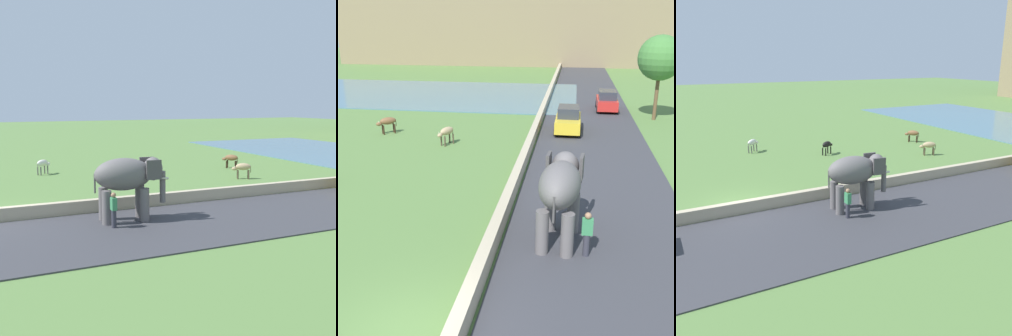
{
  "view_description": "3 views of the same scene",
  "coord_description": "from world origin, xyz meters",
  "views": [
    {
      "loc": [
        22.39,
        -1.03,
        5.49
      ],
      "look_at": [
        -0.29,
        9.19,
        1.78
      ],
      "focal_mm": 47.02,
      "sensor_mm": 36.0,
      "label": 1
    },
    {
      "loc": [
        3.74,
        -8.22,
        7.49
      ],
      "look_at": [
        0.93,
        9.28,
        1.31
      ],
      "focal_mm": 45.45,
      "sensor_mm": 36.0,
      "label": 2
    },
    {
      "loc": [
        19.98,
        -3.97,
        7.87
      ],
      "look_at": [
        -0.18,
        6.67,
        1.23
      ],
      "focal_mm": 40.22,
      "sensor_mm": 36.0,
      "label": 3
    }
  ],
  "objects": [
    {
      "name": "cow_brown",
      "position": [
        -8.92,
        18.89,
        0.84
      ],
      "size": [
        1.29,
        1.13,
        1.15
      ],
      "color": "brown",
      "rests_on": "ground"
    },
    {
      "name": "ground_plane",
      "position": [
        0.0,
        0.0,
        0.0
      ],
      "size": [
        220.0,
        220.0,
        0.0
      ],
      "primitive_type": "plane",
      "color": "#567A3D"
    },
    {
      "name": "elephant",
      "position": [
        3.45,
        5.49,
        2.04
      ],
      "size": [
        1.65,
        3.53,
        2.99
      ],
      "color": "#605B5B",
      "rests_on": "ground"
    },
    {
      "name": "cow_black",
      "position": [
        -8.27,
        9.31,
        0.84
      ],
      "size": [
        1.0,
        1.36,
        1.15
      ],
      "color": "black",
      "rests_on": "ground"
    },
    {
      "name": "cow_tan",
      "position": [
        -4.07,
        16.81,
        0.84
      ],
      "size": [
        0.91,
        1.39,
        1.15
      ],
      "color": "tan",
      "rests_on": "ground"
    },
    {
      "name": "barrier_wall",
      "position": [
        1.2,
        18.0,
        0.34
      ],
      "size": [
        0.4,
        110.0,
        0.69
      ],
      "primitive_type": "cube",
      "color": "tan",
      "rests_on": "ground"
    },
    {
      "name": "lake",
      "position": [
        -14.0,
        35.57,
        0.04
      ],
      "size": [
        36.0,
        18.0,
        0.08
      ],
      "primitive_type": "cube",
      "color": "slate",
      "rests_on": "ground"
    },
    {
      "name": "cow_white",
      "position": [
        -12.05,
        3.93,
        0.84
      ],
      "size": [
        1.16,
        1.27,
        1.15
      ],
      "color": "silver",
      "rests_on": "ground"
    },
    {
      "name": "person_beside_elephant",
      "position": [
        4.39,
        4.48,
        0.87
      ],
      "size": [
        0.36,
        0.22,
        1.63
      ],
      "color": "#33333D",
      "rests_on": "ground"
    }
  ]
}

